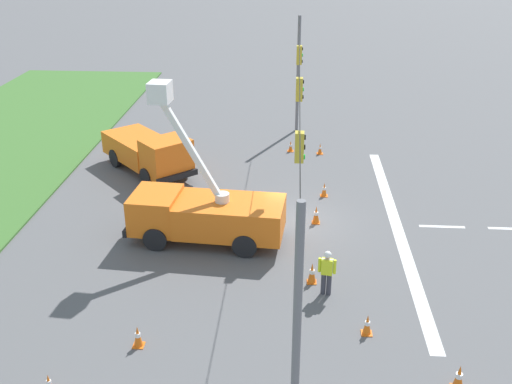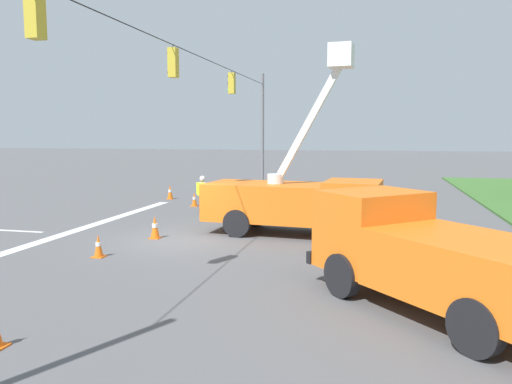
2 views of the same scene
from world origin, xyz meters
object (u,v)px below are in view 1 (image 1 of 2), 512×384
at_px(utility_truck_bucket_lift, 204,212).
at_px(traffic_cone_centre_line, 320,149).
at_px(traffic_cone_far_right, 312,273).
at_px(traffic_cone_lane_edge_a, 158,206).
at_px(traffic_cone_lane_edge_b, 367,325).
at_px(traffic_cone_near_bucket, 49,384).
at_px(traffic_cone_mid_left, 291,146).
at_px(utility_truck_support_near, 149,152).
at_px(road_worker, 327,270).
at_px(traffic_cone_foreground_left, 316,215).
at_px(traffic_cone_mid_right, 324,190).
at_px(traffic_cone_far_left, 138,336).
at_px(traffic_cone_foreground_right, 459,377).

xyz_separation_m(utility_truck_bucket_lift, traffic_cone_centre_line, (10.64, -5.17, -1.03)).
bearing_deg(traffic_cone_centre_line, traffic_cone_far_right, 176.92).
distance_m(traffic_cone_lane_edge_a, traffic_cone_centre_line, 11.29).
relative_size(utility_truck_bucket_lift, traffic_cone_lane_edge_b, 9.25).
relative_size(utility_truck_bucket_lift, traffic_cone_lane_edge_a, 8.57).
xyz_separation_m(traffic_cone_near_bucket, traffic_cone_lane_edge_b, (3.27, -9.36, 0.07)).
distance_m(traffic_cone_lane_edge_b, traffic_cone_far_right, 3.42).
relative_size(traffic_cone_mid_left, traffic_cone_near_bucket, 1.07).
height_order(utility_truck_bucket_lift, utility_truck_support_near, utility_truck_bucket_lift).
bearing_deg(road_worker, traffic_cone_foreground_left, 2.18).
height_order(utility_truck_bucket_lift, traffic_cone_lane_edge_b, utility_truck_bucket_lift).
distance_m(traffic_cone_mid_right, traffic_cone_lane_edge_a, 8.07).
distance_m(traffic_cone_foreground_left, traffic_cone_mid_right, 2.95).
bearing_deg(traffic_cone_far_right, utility_truck_support_near, 39.55).
xyz_separation_m(traffic_cone_foreground_left, traffic_cone_near_bucket, (-11.08, 7.90, -0.12)).
bearing_deg(traffic_cone_mid_right, traffic_cone_far_left, 151.85).
relative_size(traffic_cone_far_left, traffic_cone_far_right, 0.91).
relative_size(traffic_cone_foreground_left, traffic_cone_foreground_right, 0.99).
bearing_deg(utility_truck_bucket_lift, traffic_cone_foreground_left, -68.20).
bearing_deg(traffic_cone_mid_right, utility_truck_support_near, 75.12).
relative_size(traffic_cone_foreground_left, traffic_cone_far_left, 1.10).
height_order(traffic_cone_foreground_right, traffic_cone_lane_edge_a, traffic_cone_foreground_right).
relative_size(utility_truck_bucket_lift, traffic_cone_far_left, 9.04).
relative_size(traffic_cone_foreground_left, traffic_cone_near_bucket, 1.35).
bearing_deg(utility_truck_bucket_lift, traffic_cone_far_left, 170.78).
relative_size(utility_truck_support_near, traffic_cone_mid_right, 8.69).
bearing_deg(traffic_cone_foreground_right, traffic_cone_lane_edge_b, 44.86).
height_order(utility_truck_bucket_lift, traffic_cone_far_right, utility_truck_bucket_lift).
bearing_deg(traffic_cone_far_right, traffic_cone_foreground_left, -3.28).
xyz_separation_m(traffic_cone_mid_right, traffic_cone_far_left, (-11.82, 6.32, 0.03)).
xyz_separation_m(utility_truck_support_near, traffic_cone_far_left, (-14.26, -2.87, -0.82)).
relative_size(road_worker, traffic_cone_near_bucket, 2.92).
height_order(utility_truck_support_near, traffic_cone_centre_line, utility_truck_support_near).
height_order(traffic_cone_foreground_right, traffic_cone_mid_left, traffic_cone_foreground_right).
relative_size(traffic_cone_foreground_right, traffic_cone_near_bucket, 1.36).
height_order(traffic_cone_mid_right, traffic_cone_far_right, traffic_cone_far_right).
bearing_deg(utility_truck_support_near, road_worker, -140.77).
height_order(utility_truck_bucket_lift, traffic_cone_centre_line, utility_truck_bucket_lift).
relative_size(utility_truck_bucket_lift, traffic_cone_mid_left, 10.45).
distance_m(road_worker, traffic_cone_mid_right, 8.53).
height_order(traffic_cone_far_right, traffic_cone_centre_line, traffic_cone_far_right).
bearing_deg(traffic_cone_foreground_right, traffic_cone_mid_left, 14.75).
xyz_separation_m(road_worker, traffic_cone_near_bucket, (-5.49, 8.11, -0.71)).
relative_size(road_worker, traffic_cone_lane_edge_b, 2.42).
xyz_separation_m(traffic_cone_lane_edge_a, traffic_cone_lane_edge_b, (-8.29, -8.69, -0.03)).
height_order(traffic_cone_lane_edge_b, traffic_cone_far_left, traffic_cone_far_left).
bearing_deg(utility_truck_bucket_lift, traffic_cone_mid_right, -47.25).
height_order(utility_truck_support_near, traffic_cone_lane_edge_a, utility_truck_support_near).
xyz_separation_m(road_worker, traffic_cone_mid_right, (8.50, -0.26, -0.66)).
distance_m(traffic_cone_lane_edge_a, traffic_cone_far_left, 9.48).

